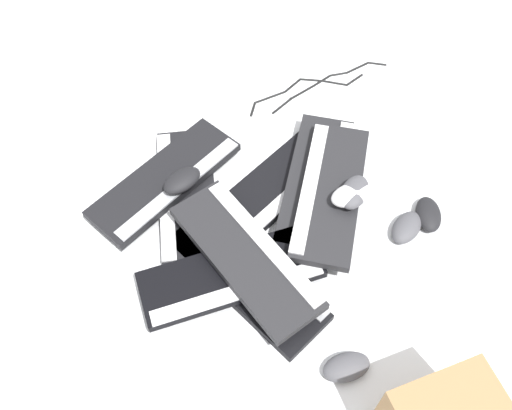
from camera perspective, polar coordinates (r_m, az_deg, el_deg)
ground_plane at (r=1.52m, az=-0.92°, el=-1.07°), size 3.20×3.20×0.00m
keyboard_0 at (r=1.56m, az=-6.96°, el=1.06°), size 0.32×0.46×0.03m
keyboard_1 at (r=1.41m, az=-0.88°, el=-7.20°), size 0.46×0.34×0.03m
keyboard_2 at (r=1.58m, az=3.07°, el=2.83°), size 0.33×0.46×0.03m
keyboard_3 at (r=1.56m, az=-9.01°, el=2.50°), size 0.32×0.46×0.03m
keyboard_4 at (r=1.55m, az=6.15°, el=2.51°), size 0.18×0.45×0.03m
keyboard_5 at (r=1.49m, az=7.39°, el=1.34°), size 0.18×0.45×0.03m
keyboard_6 at (r=1.38m, az=-2.46°, el=-7.08°), size 0.44×0.38×0.03m
keyboard_7 at (r=1.37m, az=-0.98°, el=-5.09°), size 0.44×0.38×0.03m
mouse_0 at (r=1.45m, az=9.53°, el=1.00°), size 0.13×0.12×0.04m
mouse_1 at (r=1.53m, az=14.82°, el=-2.18°), size 0.10×0.13×0.04m
mouse_2 at (r=1.34m, az=9.03°, el=-15.71°), size 0.13×0.12×0.04m
mouse_3 at (r=1.50m, az=-7.42°, el=2.44°), size 0.11×0.13×0.04m
mouse_4 at (r=1.57m, az=16.84°, el=-0.90°), size 0.09×0.12×0.04m
mouse_5 at (r=1.45m, az=9.80°, el=1.27°), size 0.08×0.12×0.04m
cable_0 at (r=1.83m, az=4.71°, el=11.56°), size 0.30×0.28×0.01m
cable_1 at (r=1.86m, az=7.17°, el=12.19°), size 0.30×0.32×0.01m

